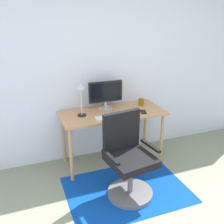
{
  "coord_description": "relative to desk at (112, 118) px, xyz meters",
  "views": [
    {
      "loc": [
        -1.26,
        -1.2,
        1.98
      ],
      "look_at": [
        -0.22,
        1.57,
        0.86
      ],
      "focal_mm": 41.66,
      "sensor_mm": 36.0,
      "label": 1
    }
  ],
  "objects": [
    {
      "name": "coffee_cup",
      "position": [
        0.48,
        0.1,
        0.13
      ],
      "size": [
        0.08,
        0.08,
        0.1
      ],
      "primitive_type": "cylinder",
      "color": "#825C0D",
      "rests_on": "desk"
    },
    {
      "name": "keyboard",
      "position": [
        -0.07,
        -0.19,
        0.09
      ],
      "size": [
        0.43,
        0.13,
        0.02
      ],
      "primitive_type": "cube",
      "color": "white",
      "rests_on": "desk"
    },
    {
      "name": "area_rug",
      "position": [
        -0.07,
        -0.66,
        -0.67
      ],
      "size": [
        1.42,
        1.03,
        0.01
      ],
      "primitive_type": "cube",
      "color": "#0A3E9E",
      "rests_on": "ground"
    },
    {
      "name": "office_chair",
      "position": [
        -0.08,
        -0.71,
        -0.27
      ],
      "size": [
        0.6,
        0.55,
        0.97
      ],
      "rotation": [
        0.0,
        0.0,
        0.15
      ],
      "color": "slate",
      "rests_on": "ground"
    },
    {
      "name": "cell_phone",
      "position": [
        0.38,
        -0.16,
        0.09
      ],
      "size": [
        0.11,
        0.15,
        0.01
      ],
      "primitive_type": "cube",
      "rotation": [
        0.0,
        0.0,
        -0.3
      ],
      "color": "black",
      "rests_on": "desk"
    },
    {
      "name": "computer_mouse",
      "position": [
        0.23,
        -0.19,
        0.1
      ],
      "size": [
        0.06,
        0.1,
        0.03
      ],
      "primitive_type": "ellipsoid",
      "color": "white",
      "rests_on": "desk"
    },
    {
      "name": "desk_lamp",
      "position": [
        -0.42,
        0.01,
        0.39
      ],
      "size": [
        0.11,
        0.11,
        0.42
      ],
      "color": "black",
      "rests_on": "desk"
    },
    {
      "name": "monitor",
      "position": [
        -0.04,
        0.17,
        0.3
      ],
      "size": [
        0.47,
        0.18,
        0.38
      ],
      "color": "#B2B2B7",
      "rests_on": "desk"
    },
    {
      "name": "wall_back",
      "position": [
        0.12,
        0.38,
        0.62
      ],
      "size": [
        6.0,
        0.1,
        2.6
      ],
      "primitive_type": "cube",
      "color": "silver",
      "rests_on": "ground"
    },
    {
      "name": "desk",
      "position": [
        0.0,
        0.0,
        0.0
      ],
      "size": [
        1.39,
        0.61,
        0.76
      ],
      "color": "tan",
      "rests_on": "ground"
    }
  ]
}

